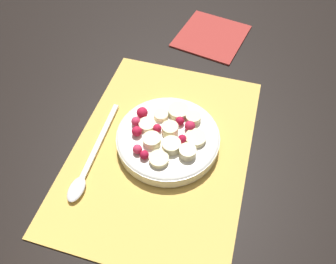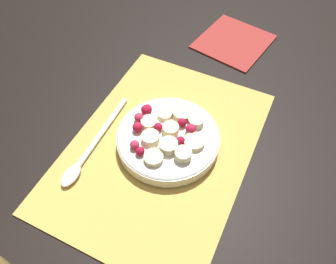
{
  "view_description": "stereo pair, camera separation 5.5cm",
  "coord_description": "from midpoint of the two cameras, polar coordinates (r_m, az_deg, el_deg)",
  "views": [
    {
      "loc": [
        0.31,
        0.1,
        0.48
      ],
      "look_at": [
        -0.01,
        0.01,
        0.04
      ],
      "focal_mm": 35.0,
      "sensor_mm": 36.0,
      "label": 1
    },
    {
      "loc": [
        0.29,
        0.15,
        0.48
      ],
      "look_at": [
        -0.01,
        0.01,
        0.04
      ],
      "focal_mm": 35.0,
      "sensor_mm": 36.0,
      "label": 2
    }
  ],
  "objects": [
    {
      "name": "fruit_bowl",
      "position": [
        0.56,
        -2.79,
        -1.11
      ],
      "size": [
        0.18,
        0.18,
        0.04
      ],
      "color": "silver",
      "rests_on": "placemat"
    },
    {
      "name": "placemat",
      "position": [
        0.57,
        -3.9,
        -3.13
      ],
      "size": [
        0.42,
        0.3,
        0.01
      ],
      "color": "#E0B251",
      "rests_on": "ground_plane"
    },
    {
      "name": "napkin",
      "position": [
        0.8,
        5.56,
        16.31
      ],
      "size": [
        0.18,
        0.17,
        0.01
      ],
      "color": "#A3332D",
      "rests_on": "ground_plane"
    },
    {
      "name": "ground_plane",
      "position": [
        0.58,
        -3.89,
        -3.3
      ],
      "size": [
        3.0,
        3.0,
        0.0
      ],
      "primitive_type": "plane",
      "color": "black"
    },
    {
      "name": "spoon",
      "position": [
        0.57,
        -16.74,
        -6.23
      ],
      "size": [
        0.21,
        0.03,
        0.01
      ],
      "rotation": [
        0.0,
        0.0,
        6.31
      ],
      "color": "silver",
      "rests_on": "placemat"
    }
  ]
}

